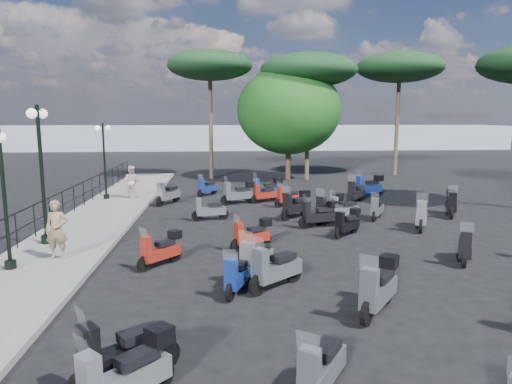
{
  "coord_description": "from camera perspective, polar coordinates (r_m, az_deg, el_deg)",
  "views": [
    {
      "loc": [
        -1.43,
        -14.66,
        4.14
      ],
      "look_at": [
        -0.18,
        3.08,
        1.2
      ],
      "focal_mm": 32.0,
      "sensor_mm": 36.0,
      "label": 1
    }
  ],
  "objects": [
    {
      "name": "railing",
      "position": [
        18.87,
        -23.71,
        -1.31
      ],
      "size": [
        0.04,
        26.04,
        1.1
      ],
      "color": "black",
      "rests_on": "sidewalk"
    },
    {
      "name": "scooter_7",
      "position": [
        11.8,
        -0.03,
        -8.62
      ],
      "size": [
        0.99,
        1.63,
        1.42
      ],
      "rotation": [
        0.0,
        0.0,
        2.65
      ],
      "color": "black",
      "rests_on": "ground"
    },
    {
      "name": "sidewalk",
      "position": [
        18.82,
        -19.61,
        -3.64
      ],
      "size": [
        3.0,
        30.0,
        0.15
      ],
      "primitive_type": "cube",
      "color": "slate",
      "rests_on": "ground"
    },
    {
      "name": "scooter_1",
      "position": [
        13.09,
        -11.87,
        -7.15
      ],
      "size": [
        1.14,
        1.24,
        1.22
      ],
      "rotation": [
        0.0,
        0.0,
        2.41
      ],
      "color": "black",
      "rests_on": "ground"
    },
    {
      "name": "scooter_0",
      "position": [
        7.2,
        -15.93,
        -21.24
      ],
      "size": [
        1.3,
        1.36,
        1.37
      ],
      "rotation": [
        0.0,
        0.0,
        2.38
      ],
      "color": "black",
      "rests_on": "ground"
    },
    {
      "name": "pine_2",
      "position": [
        30.94,
        -5.8,
        15.41
      ],
      "size": [
        5.58,
        5.58,
        8.43
      ],
      "color": "#38281E",
      "rests_on": "ground"
    },
    {
      "name": "scooter_9",
      "position": [
        14.42,
        -0.54,
        -5.41
      ],
      "size": [
        1.37,
        0.93,
        1.21
      ],
      "rotation": [
        0.0,
        0.0,
        2.11
      ],
      "color": "black",
      "rests_on": "ground"
    },
    {
      "name": "scooter_10",
      "position": [
        21.76,
        -2.22,
        -0.17
      ],
      "size": [
        1.67,
        0.91,
        1.4
      ],
      "rotation": [
        0.0,
        0.0,
        1.97
      ],
      "color": "black",
      "rests_on": "ground"
    },
    {
      "name": "scooter_20",
      "position": [
        14.46,
        24.68,
        -6.28
      ],
      "size": [
        0.91,
        1.48,
        1.3
      ],
      "rotation": [
        0.0,
        0.0,
        2.65
      ],
      "color": "black",
      "rests_on": "ground"
    },
    {
      "name": "scooter_31",
      "position": [
        22.18,
        1.0,
        -0.28
      ],
      "size": [
        1.37,
        0.85,
        1.2
      ],
      "rotation": [
        0.0,
        0.0,
        2.06
      ],
      "color": "black",
      "rests_on": "ground"
    },
    {
      "name": "ground",
      "position": [
        15.3,
        1.48,
        -6.32
      ],
      "size": [
        120.0,
        120.0,
        0.0
      ],
      "primitive_type": "plane",
      "color": "black",
      "rests_on": "ground"
    },
    {
      "name": "lamp_post_2",
      "position": [
        23.41,
        -18.44,
        4.28
      ],
      "size": [
        0.55,
        1.03,
        3.69
      ],
      "rotation": [
        0.0,
        0.0,
        -0.36
      ],
      "color": "black",
      "rests_on": "sidewalk"
    },
    {
      "name": "scooter_2",
      "position": [
        11.0,
        -2.2,
        -10.17
      ],
      "size": [
        0.77,
        1.46,
        1.22
      ],
      "rotation": [
        0.0,
        0.0,
        2.77
      ],
      "color": "black",
      "rests_on": "ground"
    },
    {
      "name": "pine_0",
      "position": [
        30.49,
        6.59,
        14.87
      ],
      "size": [
        6.27,
        6.27,
        8.2
      ],
      "color": "#38281E",
      "rests_on": "ground"
    },
    {
      "name": "pedestrian_far",
      "position": [
        23.5,
        -15.33,
        1.26
      ],
      "size": [
        0.91,
        0.78,
        1.61
      ],
      "primitive_type": "imported",
      "rotation": [
        0.0,
        0.0,
        2.89
      ],
      "color": "#C2A3A6",
      "rests_on": "sidewalk"
    },
    {
      "name": "scooter_23",
      "position": [
        22.53,
        12.36,
        -0.12
      ],
      "size": [
        1.18,
        1.54,
        1.45
      ],
      "rotation": [
        0.0,
        0.0,
        2.51
      ],
      "color": "black",
      "rests_on": "ground"
    },
    {
      "name": "scooter_22",
      "position": [
        18.25,
        9.13,
        -2.11
      ],
      "size": [
        1.4,
        1.4,
        1.43
      ],
      "rotation": [
        0.0,
        0.0,
        2.36
      ],
      "color": "black",
      "rests_on": "ground"
    },
    {
      "name": "scooter_4",
      "position": [
        22.12,
        -10.97,
        -0.28
      ],
      "size": [
        1.02,
        1.6,
        1.42
      ],
      "rotation": [
        0.0,
        0.0,
        2.62
      ],
      "color": "black",
      "rests_on": "ground"
    },
    {
      "name": "scooter_28",
      "position": [
        20.88,
        23.21,
        -1.34
      ],
      "size": [
        0.94,
        1.66,
        1.41
      ],
      "rotation": [
        0.0,
        0.0,
        2.73
      ],
      "color": "black",
      "rests_on": "ground"
    },
    {
      "name": "scooter_27",
      "position": [
        17.98,
        19.97,
        -2.82
      ],
      "size": [
        0.98,
        1.74,
        1.49
      ],
      "rotation": [
        0.0,
        0.0,
        2.71
      ],
      "color": "black",
      "rests_on": "ground"
    },
    {
      "name": "scooter_6",
      "position": [
        7.72,
        -16.2,
        -19.05
      ],
      "size": [
        1.54,
        1.23,
        1.48
      ],
      "rotation": [
        0.0,
        0.0,
        2.22
      ],
      "color": "black",
      "rests_on": "ground"
    },
    {
      "name": "scooter_11",
      "position": [
        22.96,
        1.34,
        0.36
      ],
      "size": [
        1.7,
        0.91,
        1.42
      ],
      "rotation": [
        0.0,
        0.0,
        1.95
      ],
      "color": "black",
      "rests_on": "ground"
    },
    {
      "name": "lamp_post_1",
      "position": [
        15.69,
        -25.25,
        2.99
      ],
      "size": [
        0.36,
        1.28,
        4.36
      ],
      "rotation": [
        0.0,
        0.0,
        0.06
      ],
      "color": "black",
      "rests_on": "sidewalk"
    },
    {
      "name": "scooter_29",
      "position": [
        24.24,
        13.89,
        0.62
      ],
      "size": [
        1.76,
        0.99,
        1.49
      ],
      "rotation": [
        0.0,
        0.0,
        1.99
      ],
      "color": "black",
      "rests_on": "ground"
    },
    {
      "name": "scooter_5",
      "position": [
        24.23,
        -6.16,
        0.5
      ],
      "size": [
        1.01,
        1.26,
        1.21
      ],
      "rotation": [
        0.0,
        0.0,
        2.48
      ],
      "color": "black",
      "rests_on": "ground"
    },
    {
      "name": "scooter_12",
      "position": [
        7.28,
        8.1,
        -21.24
      ],
      "size": [
        0.98,
        1.41,
        1.29
      ],
      "rotation": [
        0.0,
        0.0,
        2.57
      ],
      "color": "black",
      "rests_on": "ground"
    },
    {
      "name": "broadleaf_tree",
      "position": [
        30.34,
        4.13,
        10.15
      ],
      "size": [
        6.78,
        6.78,
        7.44
      ],
      "color": "#38281E",
      "rests_on": "ground"
    },
    {
      "name": "lamp_post_0",
      "position": [
        13.48,
        -29.0,
        0.18
      ],
      "size": [
        0.52,
        1.05,
        3.7
      ],
      "rotation": [
        0.0,
        0.0,
        0.32
      ],
      "color": "black",
      "rests_on": "sidewalk"
    },
    {
      "name": "scooter_16",
      "position": [
        18.42,
        10.78,
        -2.28
      ],
      "size": [
        1.54,
        0.95,
        1.35
      ],
      "rotation": [
        0.0,
        0.0,
        2.06
      ],
      "color": "black",
      "rests_on": "ground"
    },
    {
      "name": "scooter_14",
      "position": [
        16.32,
        11.33,
        -3.86
      ],
      "size": [
        1.18,
        1.16,
        1.2
      ],
      "rotation": [
        0.0,
        0.0,
        2.35
      ],
      "color": "black",
      "rests_on": "ground"
    },
    {
      "name": "scooter_13",
      "position": [
        10.18,
        15.07,
        -11.58
      ],
      "size": [
        1.27,
        1.57,
        1.47
      ],
      "rotation": [
        0.0,
        0.0,
        2.49
      ],
      "color": "black",
      "rests_on": "ground"
    },
    {
      "name": "scooter_3",
      "position": [
        18.48,
        -5.87,
        -2.28
      ],
      "size": [
        1.51,
        0.57,
        1.21
      ],
      "rotation": [
        0.0,
        0.0,
        1.78
      ],
      "color": "black",
      "rests_on": "ground"
    },
    {
      "name": "scooter_21",
      "position": [
        19.23,
        14.88,
        -2.1
      ],
      "size": [
        0.88,
        1.34,
        1.2
      ],
      "rotation": [
        0.0,
        0.0,
        2.6
      ],
      "color": "black",
      "rests_on": "ground"
    },
    {
      "name": "woman",
      "position": [
        14.05,
        -23.66,
        -4.35
      ],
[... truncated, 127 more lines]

